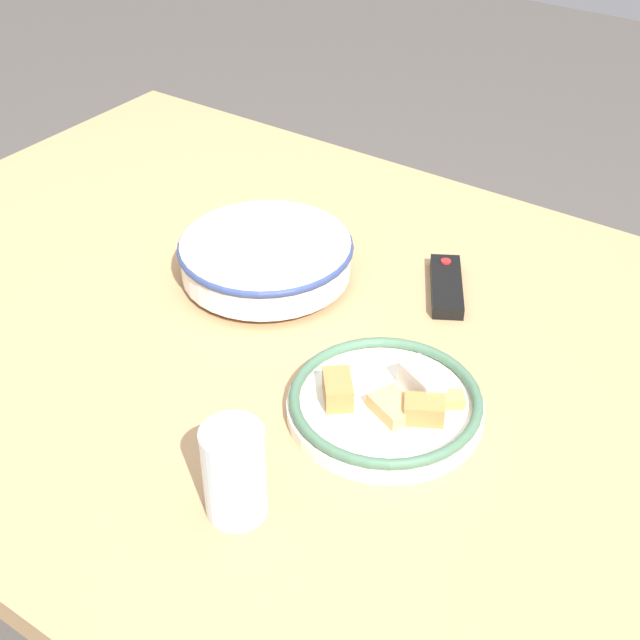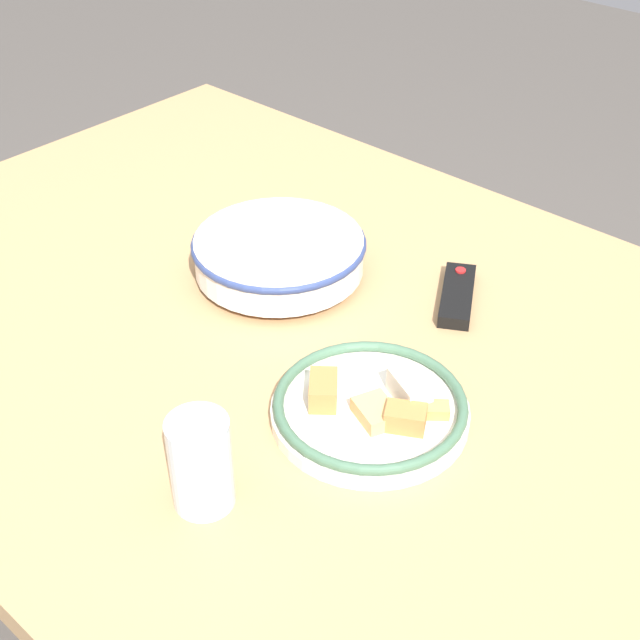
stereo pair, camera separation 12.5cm
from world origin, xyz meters
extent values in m
plane|color=#4C4742|center=(0.00, 0.00, 0.00)|extent=(8.00, 8.00, 0.00)
cube|color=tan|center=(0.00, 0.00, 0.71)|extent=(1.44, 1.09, 0.04)
cylinder|color=tan|center=(-0.65, 0.48, 0.35)|extent=(0.06, 0.06, 0.69)
cylinder|color=silver|center=(-0.04, 0.09, 0.74)|extent=(0.12, 0.12, 0.01)
cylinder|color=silver|center=(-0.04, 0.09, 0.77)|extent=(0.26, 0.26, 0.06)
cylinder|color=#B75B23|center=(-0.04, 0.09, 0.77)|extent=(0.24, 0.24, 0.05)
torus|color=navy|center=(-0.04, 0.09, 0.79)|extent=(0.27, 0.27, 0.01)
cylinder|color=silver|center=(0.28, -0.07, 0.74)|extent=(0.25, 0.25, 0.02)
torus|color=#42664C|center=(0.28, -0.07, 0.76)|extent=(0.25, 0.25, 0.01)
cube|color=#B2753D|center=(0.33, -0.07, 0.76)|extent=(0.06, 0.05, 0.03)
cube|color=tan|center=(0.34, -0.03, 0.76)|extent=(0.05, 0.05, 0.02)
cube|color=#B2753D|center=(0.22, -0.10, 0.77)|extent=(0.06, 0.07, 0.03)
cube|color=silver|center=(0.31, -0.03, 0.77)|extent=(0.07, 0.06, 0.04)
cube|color=tan|center=(0.30, -0.09, 0.76)|extent=(0.07, 0.06, 0.02)
cube|color=black|center=(0.21, 0.21, 0.74)|extent=(0.12, 0.15, 0.02)
cylinder|color=red|center=(0.18, 0.26, 0.75)|extent=(0.02, 0.02, 0.00)
cylinder|color=silver|center=(0.23, -0.31, 0.79)|extent=(0.07, 0.07, 0.12)
camera|label=1|loc=(0.70, -0.82, 1.51)|focal=50.00mm
camera|label=2|loc=(0.80, -0.74, 1.51)|focal=50.00mm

